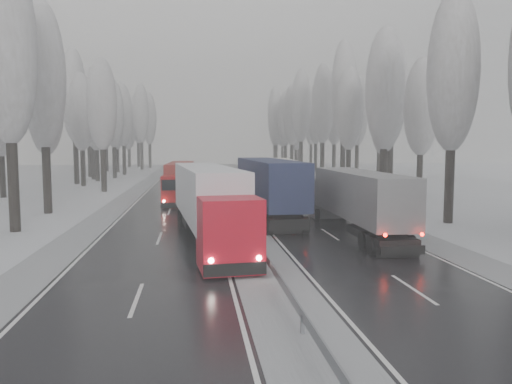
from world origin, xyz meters
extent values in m
plane|color=silver|center=(0.00, 0.00, 0.00)|extent=(260.00, 260.00, 0.00)
cube|color=black|center=(5.25, 30.00, 0.01)|extent=(7.50, 200.00, 0.03)
cube|color=black|center=(-5.25, 30.00, 0.01)|extent=(7.50, 200.00, 0.03)
cube|color=#9EA1A6|center=(0.00, 30.00, 0.02)|extent=(3.00, 200.00, 0.04)
cube|color=#9EA1A6|center=(10.20, 30.00, 0.02)|extent=(2.40, 200.00, 0.04)
cube|color=#9EA1A6|center=(-10.20, 30.00, 0.02)|extent=(2.40, 200.00, 0.04)
cube|color=slate|center=(0.00, 30.00, 0.60)|extent=(0.06, 200.00, 0.32)
cube|color=slate|center=(0.00, -4.00, 0.30)|extent=(0.12, 0.12, 0.60)
cube|color=slate|center=(0.00, 28.00, 0.30)|extent=(0.12, 0.12, 0.60)
cube|color=slate|center=(0.00, 60.00, 0.30)|extent=(0.12, 0.12, 0.60)
cylinder|color=black|center=(15.04, 15.67, 2.80)|extent=(0.68, 0.68, 5.60)
ellipsoid|color=gray|center=(15.04, 15.67, 10.80)|extent=(3.60, 3.60, 11.45)
cylinder|color=black|center=(14.51, 27.03, 2.81)|extent=(0.68, 0.68, 5.62)
ellipsoid|color=gray|center=(14.51, 27.03, 10.84)|extent=(3.60, 3.60, 11.48)
cylinder|color=black|center=(20.02, 31.03, 2.47)|extent=(0.64, 0.64, 4.94)
ellipsoid|color=gray|center=(20.02, 31.03, 9.53)|extent=(3.60, 3.60, 10.09)
cylinder|color=black|center=(17.90, 35.17, 2.66)|extent=(0.66, 0.66, 5.32)
ellipsoid|color=gray|center=(17.90, 35.17, 10.27)|extent=(3.60, 3.60, 10.88)
cylinder|color=black|center=(20.12, 39.17, 3.16)|extent=(0.72, 0.72, 6.31)
ellipsoid|color=gray|center=(20.12, 39.17, 12.17)|extent=(3.60, 3.60, 12.90)
cylinder|color=black|center=(17.02, 45.60, 2.69)|extent=(0.67, 0.67, 5.38)
ellipsoid|color=gray|center=(17.02, 45.60, 10.37)|extent=(3.60, 3.60, 10.98)
cylinder|color=black|center=(23.31, 49.60, 2.30)|extent=(0.62, 0.62, 4.59)
ellipsoid|color=gray|center=(23.31, 49.60, 8.86)|extent=(3.60, 3.60, 9.39)
cylinder|color=black|center=(17.90, 51.02, 3.47)|extent=(0.76, 0.76, 6.95)
ellipsoid|color=gray|center=(17.90, 51.02, 13.40)|extent=(3.60, 3.60, 14.19)
cylinder|color=black|center=(24.81, 55.02, 3.30)|extent=(0.74, 0.74, 6.59)
ellipsoid|color=gray|center=(24.81, 55.02, 12.71)|extent=(3.60, 3.60, 13.46)
cylinder|color=black|center=(17.56, 61.27, 3.18)|extent=(0.72, 0.72, 6.37)
ellipsoid|color=gray|center=(17.56, 61.27, 12.28)|extent=(3.60, 3.60, 13.01)
cylinder|color=black|center=(24.72, 65.27, 2.99)|extent=(0.70, 0.70, 5.97)
ellipsoid|color=gray|center=(24.72, 65.27, 11.52)|extent=(3.60, 3.60, 12.20)
cylinder|color=black|center=(16.34, 71.95, 3.33)|extent=(0.74, 0.74, 6.65)
ellipsoid|color=gray|center=(16.34, 71.95, 12.83)|extent=(3.60, 3.60, 13.59)
cylinder|color=black|center=(23.71, 75.95, 3.07)|extent=(0.71, 0.71, 6.14)
ellipsoid|color=gray|center=(23.71, 75.95, 11.84)|extent=(3.60, 3.60, 12.54)
cylinder|color=black|center=(16.56, 81.70, 3.03)|extent=(0.71, 0.71, 6.05)
ellipsoid|color=gray|center=(16.56, 81.70, 11.68)|extent=(3.60, 3.60, 12.37)
cylinder|color=black|center=(22.48, 85.70, 3.15)|extent=(0.72, 0.72, 6.30)
ellipsoid|color=gray|center=(22.48, 85.70, 12.15)|extent=(3.60, 3.60, 12.87)
cylinder|color=black|center=(16.63, 89.21, 2.94)|extent=(0.70, 0.70, 5.88)
ellipsoid|color=gray|center=(16.63, 89.21, 11.33)|extent=(3.60, 3.60, 12.00)
cylinder|color=black|center=(19.77, 93.21, 2.43)|extent=(0.64, 0.64, 4.86)
ellipsoid|color=gray|center=(19.77, 93.21, 9.37)|extent=(3.60, 3.60, 9.92)
cylinder|color=black|center=(15.73, 96.32, 2.99)|extent=(0.70, 0.70, 5.98)
ellipsoid|color=gray|center=(15.73, 96.32, 11.53)|extent=(3.60, 3.60, 12.21)
cylinder|color=black|center=(24.94, 100.32, 3.09)|extent=(0.71, 0.71, 6.19)
ellipsoid|color=gray|center=(24.94, 100.32, 11.93)|extent=(3.60, 3.60, 12.64)
cylinder|color=black|center=(17.04, 106.16, 3.43)|extent=(0.75, 0.75, 6.86)
ellipsoid|color=gray|center=(17.04, 106.16, 13.22)|extent=(3.60, 3.60, 14.01)
cylinder|color=black|center=(24.02, 110.16, 2.77)|extent=(0.68, 0.68, 5.55)
ellipsoid|color=gray|center=(24.02, 110.16, 10.70)|extent=(3.60, 3.60, 11.33)
cylinder|color=black|center=(18.73, 116.73, 3.05)|extent=(0.71, 0.71, 6.09)
ellipsoid|color=gray|center=(18.73, 116.73, 11.75)|extent=(3.60, 3.60, 12.45)
cylinder|color=black|center=(21.55, 120.73, 2.74)|extent=(0.67, 0.67, 5.49)
ellipsoid|color=gray|center=(21.55, 120.73, 10.58)|extent=(3.60, 3.60, 11.21)
cylinder|color=black|center=(-14.71, 15.70, 3.07)|extent=(0.71, 0.71, 6.14)
ellipsoid|color=gray|center=(-14.71, 15.70, 11.85)|extent=(3.60, 3.60, 12.55)
cylinder|color=black|center=(-15.13, 24.57, 2.92)|extent=(0.69, 0.69, 5.83)
ellipsoid|color=gray|center=(-15.13, 24.57, 11.25)|extent=(3.60, 3.60, 11.92)
cylinder|color=black|center=(-17.75, 34.20, 2.52)|extent=(0.65, 0.65, 5.03)
ellipsoid|color=gray|center=(-17.75, 34.20, 9.70)|extent=(3.60, 3.60, 10.28)
cylinder|color=black|center=(-23.52, 38.20, 2.36)|extent=(0.63, 0.63, 4.73)
cylinder|color=black|center=(-13.94, 43.73, 2.72)|extent=(0.67, 0.67, 5.44)
ellipsoid|color=gray|center=(-13.94, 43.73, 10.49)|extent=(3.60, 3.60, 11.11)
cylinder|color=black|center=(-21.85, 47.73, 2.86)|extent=(0.69, 0.69, 5.72)
ellipsoid|color=gray|center=(-21.85, 47.73, 11.04)|extent=(3.60, 3.60, 11.69)
cylinder|color=black|center=(-18.26, 52.71, 2.61)|extent=(0.66, 0.66, 5.23)
ellipsoid|color=gray|center=(-18.26, 52.71, 10.08)|extent=(3.60, 3.60, 10.68)
cylinder|color=black|center=(-20.05, 56.71, 3.30)|extent=(0.74, 0.74, 6.60)
ellipsoid|color=gray|center=(-20.05, 56.71, 12.74)|extent=(3.60, 3.60, 13.49)
cylinder|color=black|center=(-18.16, 62.35, 2.58)|extent=(0.65, 0.65, 5.16)
ellipsoid|color=gray|center=(-18.16, 62.35, 9.95)|extent=(3.60, 3.60, 10.54)
cylinder|color=black|center=(-19.54, 66.35, 2.90)|extent=(0.69, 0.69, 5.79)
ellipsoid|color=gray|center=(-19.54, 66.35, 11.18)|extent=(3.60, 3.60, 11.84)
cylinder|color=black|center=(-16.58, 69.11, 2.82)|extent=(0.68, 0.68, 5.64)
ellipsoid|color=gray|center=(-16.58, 69.11, 10.89)|extent=(3.60, 3.60, 11.53)
cylinder|color=black|center=(-21.42, 73.11, 3.28)|extent=(0.73, 0.73, 6.56)
ellipsoid|color=gray|center=(-21.42, 73.11, 12.65)|extent=(3.60, 3.60, 13.40)
cylinder|color=black|center=(-16.33, 79.19, 2.90)|extent=(0.69, 0.69, 5.79)
ellipsoid|color=gray|center=(-16.33, 79.19, 11.17)|extent=(3.60, 3.60, 11.84)
cylinder|color=black|center=(-21.09, 83.19, 3.32)|extent=(0.74, 0.74, 6.65)
ellipsoid|color=gray|center=(-21.09, 83.19, 12.82)|extent=(3.60, 3.60, 13.58)
cylinder|color=black|center=(-18.93, 88.54, 2.56)|extent=(0.65, 0.65, 5.12)
ellipsoid|color=gray|center=(-18.93, 88.54, 9.88)|extent=(3.60, 3.60, 10.46)
cylinder|color=black|center=(-21.82, 92.54, 2.92)|extent=(0.69, 0.69, 5.84)
ellipsoid|color=gray|center=(-21.82, 92.54, 11.26)|extent=(3.60, 3.60, 11.92)
cylinder|color=black|center=(-15.07, 99.33, 3.34)|extent=(0.74, 0.74, 6.67)
ellipsoid|color=gray|center=(-15.07, 99.33, 12.87)|extent=(3.60, 3.60, 13.63)
cylinder|color=black|center=(-24.20, 103.33, 3.15)|extent=(0.72, 0.72, 6.31)
ellipsoid|color=gray|center=(-24.20, 103.33, 12.16)|extent=(3.60, 3.60, 12.88)
cylinder|color=black|center=(-14.05, 108.72, 3.14)|extent=(0.72, 0.72, 6.29)
ellipsoid|color=gray|center=(-14.05, 108.72, 12.12)|extent=(3.60, 3.60, 12.84)
cylinder|color=black|center=(-19.66, 112.72, 2.43)|extent=(0.64, 0.64, 4.86)
ellipsoid|color=gray|center=(-19.66, 112.72, 9.36)|extent=(3.60, 3.60, 9.92)
cylinder|color=black|center=(-17.56, 115.31, 3.31)|extent=(0.74, 0.74, 6.63)
ellipsoid|color=gray|center=(-17.56, 115.31, 12.78)|extent=(3.60, 3.60, 13.54)
cylinder|color=black|center=(-20.33, 119.31, 2.89)|extent=(0.69, 0.69, 5.79)
ellipsoid|color=gray|center=(-20.33, 119.31, 11.16)|extent=(3.60, 3.60, 11.82)
cube|color=#47474B|center=(6.90, 18.75, 1.60)|extent=(2.44, 2.54, 2.91)
cube|color=black|center=(6.90, 19.96, 2.28)|extent=(2.23, 0.11, 0.97)
cube|color=black|center=(6.90, 20.06, 0.44)|extent=(2.43, 0.16, 0.49)
cube|color=slate|center=(6.85, 11.18, 2.62)|extent=(2.55, 12.63, 2.72)
cube|color=black|center=(6.81, 4.82, 0.53)|extent=(2.23, 0.13, 0.44)
cube|color=black|center=(6.83, 7.68, 0.73)|extent=(2.17, 5.35, 0.44)
cube|color=black|center=(6.82, 5.35, 0.34)|extent=(2.23, 0.07, 0.58)
cylinder|color=black|center=(5.87, 17.98, 0.50)|extent=(0.35, 1.01, 1.01)
cylinder|color=black|center=(7.91, 17.96, 0.50)|extent=(0.35, 1.01, 1.01)
cylinder|color=black|center=(5.81, 7.30, 0.50)|extent=(0.35, 1.01, 1.01)
cylinder|color=black|center=(7.85, 7.29, 0.50)|extent=(0.35, 1.01, 1.01)
cylinder|color=black|center=(5.80, 6.04, 0.50)|extent=(0.35, 1.01, 1.01)
cylinder|color=black|center=(7.84, 6.03, 0.50)|extent=(0.35, 1.01, 1.01)
sphere|color=#FF0C05|center=(5.89, 4.76, 1.31)|extent=(0.19, 0.19, 0.19)
sphere|color=#FF0C05|center=(7.73, 4.75, 1.31)|extent=(0.19, 0.19, 0.19)
sphere|color=white|center=(5.98, 20.09, 0.82)|extent=(0.21, 0.21, 0.21)
sphere|color=white|center=(7.83, 20.08, 0.82)|extent=(0.21, 0.21, 0.21)
cube|color=#1F1F4E|center=(2.00, 26.74, 1.81)|extent=(2.87, 2.97, 3.30)
cube|color=black|center=(1.94, 28.11, 2.58)|extent=(2.53, 0.22, 1.10)
cube|color=black|center=(1.94, 28.22, 0.49)|extent=(2.75, 0.28, 0.55)
cube|color=#141E37|center=(2.35, 18.17, 2.97)|extent=(3.40, 14.40, 3.08)
cube|color=black|center=(2.65, 10.97, 0.60)|extent=(2.53, 0.24, 0.49)
cube|color=black|center=(2.52, 14.21, 0.82)|extent=(2.67, 6.14, 0.49)
cube|color=black|center=(2.63, 11.57, 0.38)|extent=(2.53, 0.17, 0.66)
cylinder|color=black|center=(0.88, 25.81, 0.57)|extent=(0.43, 1.16, 1.14)
cylinder|color=black|center=(3.19, 25.91, 0.57)|extent=(0.43, 1.16, 1.14)
cylinder|color=black|center=(1.38, 13.72, 0.57)|extent=(0.43, 1.16, 1.14)
cylinder|color=black|center=(3.69, 13.82, 0.57)|extent=(0.43, 1.16, 1.14)
cylinder|color=black|center=(1.44, 12.30, 0.57)|extent=(0.43, 1.16, 1.14)
cylinder|color=black|center=(3.75, 12.39, 0.57)|extent=(0.43, 1.16, 1.14)
sphere|color=#FF0C05|center=(1.61, 10.85, 1.48)|extent=(0.22, 0.22, 0.22)
sphere|color=#FF0C05|center=(3.70, 10.94, 1.48)|extent=(0.22, 0.22, 0.22)
sphere|color=white|center=(0.89, 28.21, 0.93)|extent=(0.24, 0.24, 0.24)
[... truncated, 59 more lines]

